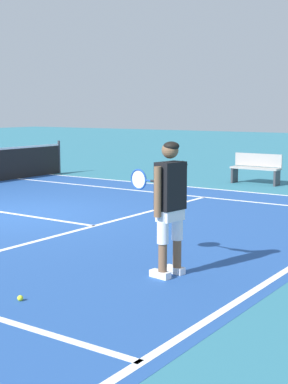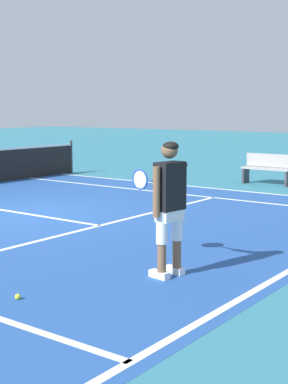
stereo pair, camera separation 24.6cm
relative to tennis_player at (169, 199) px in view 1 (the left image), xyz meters
name	(u,v)px [view 1 (the left image)]	position (x,y,z in m)	size (l,w,h in m)	color
ground_plane	(16,214)	(1.85, 4.79, -0.99)	(80.00, 80.00, 0.00)	teal
court_inner_surface	(45,219)	(1.85, 4.00, -0.99)	(10.98, 10.71, 0.00)	#234C93
line_service	(94,226)	(1.85, 2.76, -0.99)	(8.23, 0.10, 0.01)	white
line_singles_right	(160,193)	(5.96, 4.00, -0.99)	(0.10, 10.31, 0.01)	white
line_doubles_right	(188,187)	(7.34, 4.00, -0.99)	(0.10, 10.31, 0.01)	white
tennis_player	(169,199)	(0.00, 0.00, 0.00)	(0.76, 1.08, 1.71)	white
tennis_ball_near_feet	(20,298)	(-1.76, 0.83, -0.96)	(0.07, 0.07, 0.07)	#CCE02D
courtside_bench	(256,168)	(8.96, 2.74, -0.54)	(0.40, 1.40, 0.85)	#9E9993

